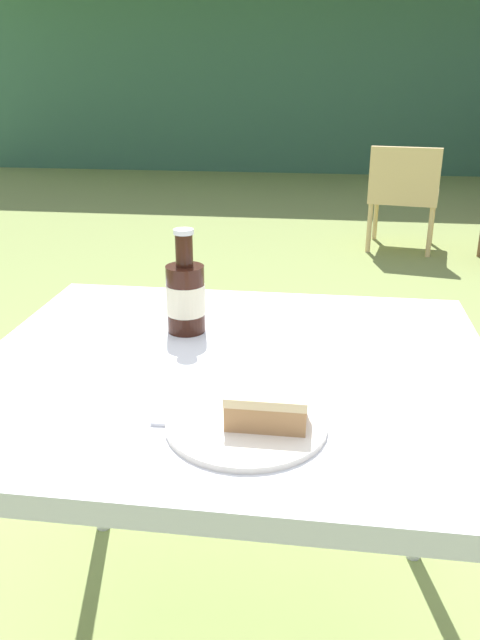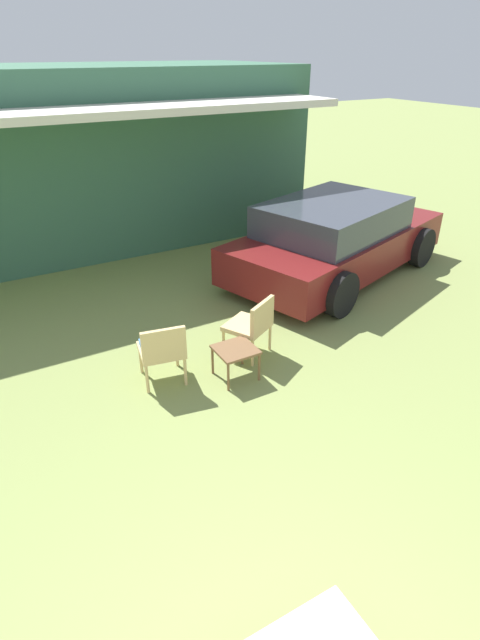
% 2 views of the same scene
% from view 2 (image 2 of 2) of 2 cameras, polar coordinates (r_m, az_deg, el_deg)
% --- Properties ---
extents(cabin_building, '(10.58, 4.92, 3.18)m').
position_cam_2_polar(cabin_building, '(10.64, -24.00, 16.36)').
color(cabin_building, '#38664C').
rests_on(cabin_building, ground_plane).
extents(parked_car, '(4.54, 2.98, 1.29)m').
position_cam_2_polar(parked_car, '(8.63, 10.88, 9.14)').
color(parked_car, maroon).
rests_on(parked_car, ground_plane).
extents(wicker_chair_cushioned, '(0.57, 0.56, 0.78)m').
position_cam_2_polar(wicker_chair_cushioned, '(5.73, -8.92, -3.20)').
color(wicker_chair_cushioned, tan).
rests_on(wicker_chair_cushioned, ground_plane).
extents(wicker_chair_plain, '(0.66, 0.66, 0.78)m').
position_cam_2_polar(wicker_chair_plain, '(6.16, 1.42, -0.38)').
color(wicker_chair_plain, tan).
rests_on(wicker_chair_plain, ground_plane).
extents(garden_side_table, '(0.46, 0.44, 0.39)m').
position_cam_2_polar(garden_side_table, '(5.80, -0.51, -3.69)').
color(garden_side_table, brown).
rests_on(garden_side_table, ground_plane).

